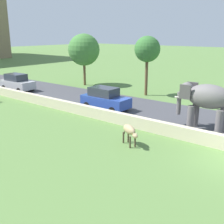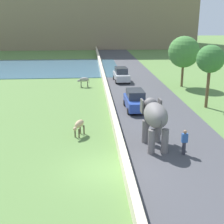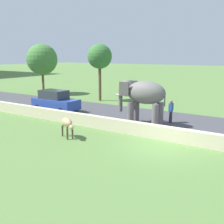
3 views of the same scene
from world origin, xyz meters
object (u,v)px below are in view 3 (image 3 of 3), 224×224
person_beside_elephant (171,111)px  cow_tan (67,123)px  elephant (142,95)px  car_blue (55,101)px

person_beside_elephant → cow_tan: bearing=150.9°
elephant → person_beside_elephant: (1.59, -1.39, -1.16)m
cow_tan → person_beside_elephant: bearing=-29.1°
elephant → person_beside_elephant: 2.41m
elephant → cow_tan: 5.48m
elephant → person_beside_elephant: size_ratio=2.14×
car_blue → cow_tan: size_ratio=2.89×
person_beside_elephant → cow_tan: 7.39m
person_beside_elephant → cow_tan: size_ratio=1.17×
elephant → person_beside_elephant: bearing=-41.1°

